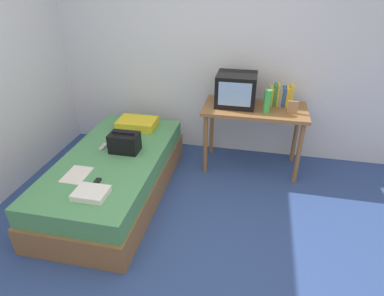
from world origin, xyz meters
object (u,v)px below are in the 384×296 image
water_bottle (267,101)px  bed (115,175)px  desk (254,116)px  handbag (125,143)px  book_row (281,96)px  pillow (137,123)px  remote_dark (95,184)px  tv (236,90)px  remote_silver (103,147)px  picture_frame (293,107)px  folded_towel (91,193)px  magazine (77,175)px

water_bottle → bed: bearing=-154.2°
water_bottle → desk: bearing=133.7°
handbag → book_row: bearing=29.0°
water_bottle → book_row: bearing=59.4°
desk → pillow: (-1.36, -0.16, -0.15)m
bed → remote_dark: remote_dark is taller
tv → pillow: (-1.14, -0.20, -0.44)m
bed → remote_silver: 0.33m
picture_frame → bed: bearing=-156.8°
folded_towel → bed: bearing=99.3°
remote_dark → handbag: bearing=87.2°
bed → handbag: size_ratio=6.67×
bed → remote_silver: bearing=139.4°
bed → desk: size_ratio=1.72×
tv → magazine: tv is taller
picture_frame → remote_dark: 2.16m
handbag → water_bottle: bearing=23.4°
picture_frame → magazine: picture_frame is taller
picture_frame → remote_silver: size_ratio=0.96×
water_bottle → book_row: (0.15, 0.26, -0.01)m
bed → remote_dark: bearing=-82.5°
handbag → magazine: (-0.27, -0.52, -0.10)m
water_bottle → picture_frame: size_ratio=1.84×
tv → book_row: 0.51m
desk → water_bottle: bearing=-46.3°
desk → magazine: 2.01m
bed → picture_frame: size_ratio=14.47×
remote_dark → water_bottle: bearing=40.5°
desk → picture_frame: 0.44m
book_row → magazine: book_row is taller
water_bottle → remote_dark: bearing=-139.5°
water_bottle → picture_frame: 0.28m
pillow → handbag: bearing=-82.4°
pillow → folded_towel: pillow is taller
handbag → folded_towel: size_ratio=1.07×
book_row → remote_silver: (-1.82, -0.85, -0.41)m
pillow → bed: bearing=-91.7°
remote_silver → folded_towel: bearing=-71.3°
picture_frame → remote_silver: 2.07m
remote_silver → remote_dark: bearing=-70.4°
remote_dark → magazine: bearing=156.8°
bed → remote_silver: remote_silver is taller
book_row → handbag: 1.81m
book_row → folded_towel: bearing=-133.3°
pillow → remote_silver: size_ratio=3.12×
remote_silver → folded_towel: 0.84m
desk → remote_dark: bearing=-134.1°
picture_frame → magazine: size_ratio=0.48×
desk → handbag: (-1.29, -0.74, -0.10)m
water_bottle → handbag: 1.57m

